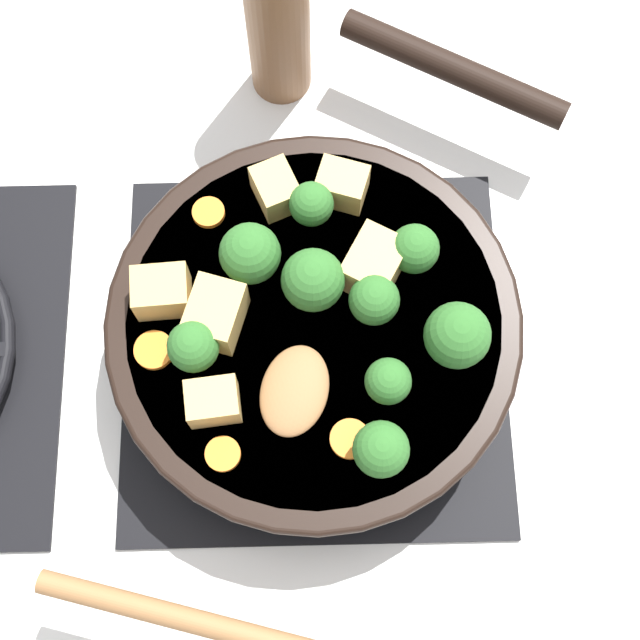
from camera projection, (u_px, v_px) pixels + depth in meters
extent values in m
plane|color=silver|center=(320.00, 352.00, 0.73)|extent=(2.40, 2.40, 0.00)
cube|color=black|center=(320.00, 350.00, 0.73)|extent=(0.31, 0.31, 0.01)
torus|color=black|center=(320.00, 345.00, 0.71)|extent=(0.24, 0.24, 0.01)
cube|color=black|center=(320.00, 345.00, 0.71)|extent=(0.01, 0.23, 0.01)
cube|color=black|center=(320.00, 345.00, 0.71)|extent=(0.23, 0.01, 0.01)
cylinder|color=black|center=(320.00, 332.00, 0.68)|extent=(0.30, 0.30, 0.06)
cylinder|color=#5B3316|center=(320.00, 330.00, 0.68)|extent=(0.28, 0.28, 0.05)
torus|color=black|center=(320.00, 322.00, 0.66)|extent=(0.31, 0.31, 0.01)
cylinder|color=black|center=(459.00, 69.00, 0.74)|extent=(0.12, 0.19, 0.02)
ellipsoid|color=olive|center=(301.00, 391.00, 0.63)|extent=(0.08, 0.06, 0.01)
cylinder|color=olive|center=(239.00, 631.00, 0.58)|extent=(0.08, 0.26, 0.02)
cube|color=tan|center=(222.00, 310.00, 0.64)|extent=(0.05, 0.05, 0.04)
cube|color=tan|center=(380.00, 264.00, 0.65)|extent=(0.06, 0.05, 0.04)
cube|color=tan|center=(220.00, 402.00, 0.62)|extent=(0.03, 0.04, 0.03)
cube|color=tan|center=(168.00, 292.00, 0.64)|extent=(0.03, 0.04, 0.03)
cube|color=tan|center=(282.00, 189.00, 0.67)|extent=(0.04, 0.04, 0.03)
cube|color=tan|center=(348.00, 185.00, 0.67)|extent=(0.04, 0.04, 0.03)
cylinder|color=#709956|center=(203.00, 354.00, 0.64)|extent=(0.01, 0.01, 0.01)
sphere|color=#2D6628|center=(200.00, 346.00, 0.62)|extent=(0.04, 0.04, 0.04)
cylinder|color=#709956|center=(379.00, 309.00, 0.65)|extent=(0.01, 0.01, 0.01)
sphere|color=#2D6628|center=(381.00, 300.00, 0.63)|extent=(0.04, 0.04, 0.04)
cylinder|color=#709956|center=(258.00, 265.00, 0.66)|extent=(0.01, 0.01, 0.01)
sphere|color=#2D6628|center=(256.00, 253.00, 0.64)|extent=(0.04, 0.04, 0.04)
cylinder|color=#709956|center=(393.00, 388.00, 0.63)|extent=(0.01, 0.01, 0.01)
sphere|color=#2D6628|center=(395.00, 381.00, 0.61)|extent=(0.03, 0.03, 0.03)
cylinder|color=#709956|center=(315.00, 215.00, 0.67)|extent=(0.01, 0.01, 0.01)
sphere|color=#2D6628|center=(315.00, 204.00, 0.66)|extent=(0.03, 0.03, 0.03)
cylinder|color=#709956|center=(459.00, 345.00, 0.64)|extent=(0.01, 0.01, 0.01)
sphere|color=#2D6628|center=(464.00, 335.00, 0.62)|extent=(0.05, 0.05, 0.05)
cylinder|color=#709956|center=(418.00, 259.00, 0.66)|extent=(0.01, 0.01, 0.01)
sphere|color=#2D6628|center=(421.00, 249.00, 0.64)|extent=(0.04, 0.04, 0.04)
cylinder|color=#709956|center=(386.00, 454.00, 0.62)|extent=(0.01, 0.01, 0.01)
sphere|color=#2D6628|center=(388.00, 449.00, 0.60)|extent=(0.04, 0.04, 0.04)
cylinder|color=#709956|center=(318.00, 291.00, 0.65)|extent=(0.01, 0.01, 0.01)
sphere|color=#2D6628|center=(318.00, 280.00, 0.63)|extent=(0.05, 0.05, 0.05)
cylinder|color=orange|center=(229.00, 454.00, 0.62)|extent=(0.02, 0.02, 0.01)
cylinder|color=orange|center=(215.00, 212.00, 0.68)|extent=(0.02, 0.02, 0.01)
cylinder|color=orange|center=(356.00, 439.00, 0.62)|extent=(0.03, 0.03, 0.01)
cylinder|color=orange|center=(160.00, 350.00, 0.64)|extent=(0.03, 0.03, 0.01)
cylinder|color=brown|center=(283.00, 16.00, 0.73)|extent=(0.05, 0.05, 0.18)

